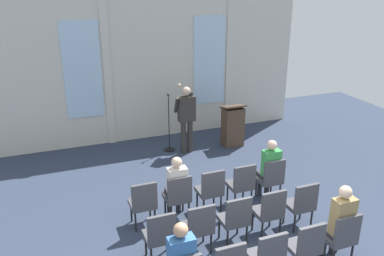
{
  "coord_description": "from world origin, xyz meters",
  "views": [
    {
      "loc": [
        -2.79,
        -4.3,
        4.38
      ],
      "look_at": [
        0.17,
        3.49,
        1.23
      ],
      "focal_mm": 38.34,
      "sensor_mm": 36.0,
      "label": 1
    }
  ],
  "objects": [
    {
      "name": "chair_r2_c3",
      "position": [
        0.66,
        -0.08,
        0.53
      ],
      "size": [
        0.46,
        0.44,
        0.94
      ],
      "color": "black",
      "rests_on": "ground"
    },
    {
      "name": "rear_partition",
      "position": [
        0.02,
        6.31,
        2.02
      ],
      "size": [
        8.75,
        0.14,
        4.03
      ],
      "color": "beige",
      "rests_on": "ground"
    },
    {
      "name": "speaker",
      "position": [
        0.57,
        4.95,
        1.02
      ],
      "size": [
        0.51,
        0.69,
        1.75
      ],
      "color": "#332D28",
      "rests_on": "ground"
    },
    {
      "name": "chair_r0_c2",
      "position": [
        0.0,
        2.03,
        0.53
      ],
      "size": [
        0.46,
        0.44,
        0.94
      ],
      "color": "black",
      "rests_on": "ground"
    },
    {
      "name": "chair_r2_c4",
      "position": [
        1.32,
        -0.08,
        0.53
      ],
      "size": [
        0.46,
        0.44,
        0.94
      ],
      "color": "black",
      "rests_on": "ground"
    },
    {
      "name": "chair_r2_c2",
      "position": [
        0.0,
        -0.08,
        0.53
      ],
      "size": [
        0.46,
        0.44,
        0.94
      ],
      "color": "black",
      "rests_on": "ground"
    },
    {
      "name": "audience_r2_c4",
      "position": [
        1.32,
        -0.0,
        0.76
      ],
      "size": [
        0.36,
        0.39,
        1.38
      ],
      "color": "#2D2D33",
      "rests_on": "ground"
    },
    {
      "name": "mic_stand",
      "position": [
        0.18,
        5.19,
        0.34
      ],
      "size": [
        0.28,
        0.28,
        1.55
      ],
      "color": "black",
      "rests_on": "ground"
    },
    {
      "name": "chair_r1_c3",
      "position": [
        0.66,
        0.97,
        0.53
      ],
      "size": [
        0.46,
        0.44,
        0.94
      ],
      "color": "black",
      "rests_on": "ground"
    },
    {
      "name": "chair_r0_c3",
      "position": [
        0.66,
        2.03,
        0.53
      ],
      "size": [
        0.46,
        0.44,
        0.94
      ],
      "color": "black",
      "rests_on": "ground"
    },
    {
      "name": "chair_r0_c0",
      "position": [
        -1.32,
        2.03,
        0.53
      ],
      "size": [
        0.46,
        0.44,
        0.94
      ],
      "color": "black",
      "rests_on": "ground"
    },
    {
      "name": "lectern",
      "position": [
        1.89,
        4.93,
        0.55
      ],
      "size": [
        0.6,
        0.48,
        1.16
      ],
      "color": "#4C3828",
      "rests_on": "ground"
    },
    {
      "name": "audience_r0_c1",
      "position": [
        -0.66,
        2.11,
        0.71
      ],
      "size": [
        0.36,
        0.39,
        1.28
      ],
      "color": "#2D2D33",
      "rests_on": "ground"
    },
    {
      "name": "audience_r0_c4",
      "position": [
        1.32,
        2.11,
        0.73
      ],
      "size": [
        0.36,
        0.39,
        1.32
      ],
      "color": "#2D2D33",
      "rests_on": "ground"
    },
    {
      "name": "chair_r1_c1",
      "position": [
        -0.66,
        0.97,
        0.53
      ],
      "size": [
        0.46,
        0.44,
        0.94
      ],
      "color": "black",
      "rests_on": "ground"
    },
    {
      "name": "chair_r0_c4",
      "position": [
        1.32,
        2.03,
        0.53
      ],
      "size": [
        0.46,
        0.44,
        0.94
      ],
      "color": "black",
      "rests_on": "ground"
    },
    {
      "name": "chair_r1_c0",
      "position": [
        -1.32,
        0.97,
        0.53
      ],
      "size": [
        0.46,
        0.44,
        0.94
      ],
      "color": "black",
      "rests_on": "ground"
    },
    {
      "name": "chair_r1_c2",
      "position": [
        0.0,
        0.97,
        0.53
      ],
      "size": [
        0.46,
        0.44,
        0.94
      ],
      "color": "black",
      "rests_on": "ground"
    },
    {
      "name": "chair_r1_c4",
      "position": [
        1.32,
        0.97,
        0.53
      ],
      "size": [
        0.46,
        0.44,
        0.94
      ],
      "color": "black",
      "rests_on": "ground"
    },
    {
      "name": "chair_r0_c1",
      "position": [
        -0.66,
        2.03,
        0.53
      ],
      "size": [
        0.46,
        0.44,
        0.94
      ],
      "color": "black",
      "rests_on": "ground"
    }
  ]
}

